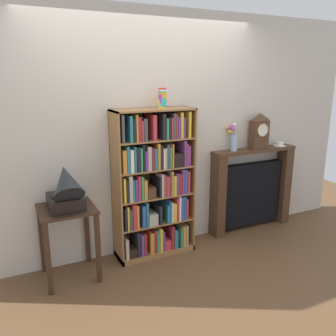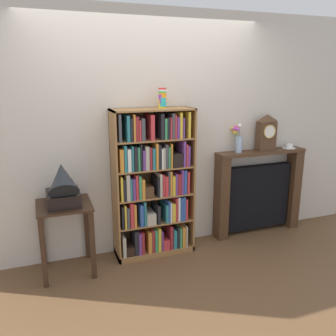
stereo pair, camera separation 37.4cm
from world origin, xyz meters
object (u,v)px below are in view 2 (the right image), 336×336
(bookshelf, at_px, (153,187))
(side_table_left, at_px, (65,222))
(cup_stack, at_px, (162,98))
(mantel_clock, at_px, (266,132))
(teacup_with_saucer, at_px, (289,146))
(gramophone, at_px, (63,186))
(flower_vase, at_px, (238,139))
(fireplace_mantel, at_px, (258,192))

(bookshelf, relative_size, side_table_left, 2.22)
(bookshelf, xyz_separation_m, side_table_left, (-0.93, -0.08, -0.23))
(bookshelf, height_order, cup_stack, cup_stack)
(bookshelf, distance_m, mantel_clock, 1.53)
(cup_stack, bearing_deg, side_table_left, -173.84)
(bookshelf, xyz_separation_m, cup_stack, (0.12, 0.03, 0.94))
(cup_stack, distance_m, mantel_clock, 1.39)
(teacup_with_saucer, bearing_deg, mantel_clock, -179.58)
(side_table_left, relative_size, gramophone, 1.44)
(cup_stack, distance_m, flower_vase, 1.07)
(bookshelf, xyz_separation_m, mantel_clock, (1.44, 0.06, 0.51))
(side_table_left, height_order, mantel_clock, mantel_clock)
(bookshelf, distance_m, flower_vase, 1.16)
(gramophone, height_order, flower_vase, flower_vase)
(mantel_clock, bearing_deg, gramophone, -174.90)
(fireplace_mantel, height_order, teacup_with_saucer, teacup_with_saucer)
(teacup_with_saucer, bearing_deg, bookshelf, -177.86)
(mantel_clock, relative_size, teacup_with_saucer, 2.80)
(gramophone, bearing_deg, teacup_with_saucer, 4.51)
(cup_stack, distance_m, teacup_with_saucer, 1.78)
(side_table_left, distance_m, fireplace_mantel, 2.33)
(side_table_left, relative_size, mantel_clock, 1.66)
(bookshelf, height_order, fireplace_mantel, bookshelf)
(fireplace_mantel, xyz_separation_m, mantel_clock, (0.05, -0.02, 0.75))
(cup_stack, relative_size, teacup_with_saucer, 1.31)
(gramophone, bearing_deg, flower_vase, 6.59)
(gramophone, relative_size, teacup_with_saucer, 3.23)
(bookshelf, bearing_deg, side_table_left, -175.02)
(gramophone, bearing_deg, fireplace_mantel, 5.70)
(flower_vase, bearing_deg, side_table_left, -175.29)
(side_table_left, height_order, gramophone, gramophone)
(mantel_clock, height_order, flower_vase, mantel_clock)
(gramophone, distance_m, flower_vase, 2.03)
(cup_stack, xyz_separation_m, teacup_with_saucer, (1.66, 0.03, -0.63))
(mantel_clock, bearing_deg, bookshelf, -177.45)
(gramophone, relative_size, flower_vase, 1.52)
(fireplace_mantel, relative_size, flower_vase, 3.51)
(bookshelf, distance_m, fireplace_mantel, 1.41)
(bookshelf, height_order, mantel_clock, bookshelf)
(mantel_clock, relative_size, flower_vase, 1.32)
(cup_stack, distance_m, side_table_left, 1.58)
(flower_vase, distance_m, teacup_with_saucer, 0.73)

